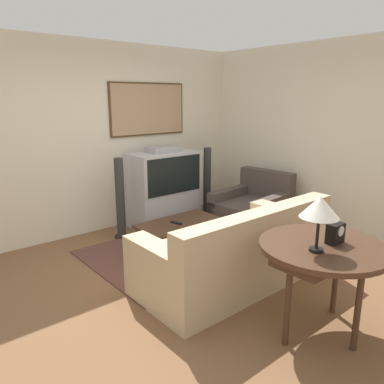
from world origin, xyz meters
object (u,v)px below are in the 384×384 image
speaker_tower_left (120,200)px  table_lamp (320,208)px  tv (164,188)px  mantel_clock (335,233)px  speaker_tower_right (207,183)px  couch (236,255)px  coffee_table (179,224)px  armchair (252,210)px  console_table (323,253)px

speaker_tower_left → table_lamp: bearing=-90.0°
tv → mantel_clock: 3.19m
tv → speaker_tower_right: size_ratio=1.07×
mantel_clock → speaker_tower_left: speaker_tower_left is taller
couch → coffee_table: (0.07, 1.07, 0.04)m
coffee_table → mantel_clock: mantel_clock is taller
tv → speaker_tower_left: tv is taller
tv → armchair: (0.92, -1.01, -0.30)m
speaker_tower_left → speaker_tower_right: (1.64, 0.00, 0.00)m
mantel_clock → speaker_tower_right: 3.35m
console_table → table_lamp: (-0.16, -0.03, 0.42)m
couch → tv: bearing=-104.9°
coffee_table → tv: bearing=63.7°
table_lamp → speaker_tower_right: (1.64, 3.04, -0.59)m
tv → speaker_tower_left: bearing=-173.7°
coffee_table → table_lamp: (-0.33, -2.14, 0.78)m
couch → coffee_table: 1.07m
table_lamp → armchair: bearing=50.7°
armchair → speaker_tower_right: 0.96m
coffee_table → speaker_tower_left: bearing=110.4°
coffee_table → mantel_clock: 2.21m
tv → armchair: 1.39m
tv → couch: 2.14m
mantel_clock → console_table: bearing=163.1°
armchair → console_table: size_ratio=1.04×
coffee_table → console_table: 2.15m
coffee_table → speaker_tower_right: speaker_tower_right is taller
tv → console_table: size_ratio=1.19×
couch → coffee_table: couch is taller
couch → speaker_tower_left: 1.99m
speaker_tower_right → couch: bearing=-124.9°
couch → speaker_tower_right: size_ratio=1.85×
armchair → table_lamp: table_lamp is taller
console_table → speaker_tower_right: size_ratio=0.90×
console_table → speaker_tower_right: speaker_tower_right is taller
tv → couch: size_ratio=0.58×
coffee_table → speaker_tower_right: (1.30, 0.89, 0.19)m
console_table → mantel_clock: (0.11, -0.03, 0.15)m
table_lamp → speaker_tower_right: 3.50m
armchair → console_table: 2.65m
coffee_table → speaker_tower_right: bearing=34.4°
couch → armchair: size_ratio=1.96×
tv → coffee_table: (-0.49, -0.98, -0.23)m
speaker_tower_right → tv: bearing=173.7°
console_table → tv: bearing=78.0°
armchair → tv: bearing=-143.2°
couch → armchair: bearing=-144.4°
armchair → speaker_tower_left: 1.98m
tv → mantel_clock: tv is taller
tv → coffee_table: tv is taller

